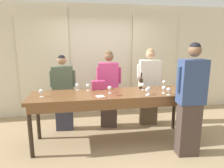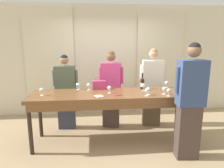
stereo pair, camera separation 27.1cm
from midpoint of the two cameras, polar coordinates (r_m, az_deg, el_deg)
The scene contains 23 objects.
ground_plane at distance 4.02m, azimuth 2.13°, elevation -15.89°, with size 18.00×18.00×0.00m, color tan.
wall_back at distance 5.26m, azimuth -0.26°, elevation 6.78°, with size 12.00×0.06×2.80m.
curtain_panel_left at distance 5.26m, azimuth -15.94°, elevation 5.71°, with size 1.22×0.03×2.69m.
curtain_panel_right at distance 5.52m, azimuth 14.81°, elevation 6.05°, with size 1.22×0.03×2.69m.
tasting_bar at distance 3.67m, azimuth 2.28°, elevation -3.91°, with size 2.97×0.81×0.96m.
wine_bottle at distance 4.01m, azimuth 10.57°, elevation 0.19°, with size 0.07×0.07×0.32m.
handbag at distance 3.95m, azimuth -1.75°, elevation -0.17°, with size 0.26×0.13×0.26m.
wine_glass_front_left at distance 3.89m, azimuth 10.93°, elevation -0.53°, with size 0.07×0.07×0.13m.
wine_glass_front_mid at distance 3.52m, azimuth 12.05°, elevation -1.91°, with size 0.07×0.07×0.13m.
wine_glass_front_right at distance 4.26m, azimuth 17.07°, elevation 0.23°, with size 0.07×0.07×0.13m.
wine_glass_center_left at distance 3.87m, azimuth -4.75°, elevation -0.42°, with size 0.07×0.07×0.13m.
wine_glass_center_mid at distance 3.61m, azimuth 18.01°, elevation -1.89°, with size 0.07×0.07×0.13m.
wine_glass_center_right at distance 3.64m, azimuth -17.49°, elevation -1.75°, with size 0.07×0.07×0.13m.
wine_glass_back_left at distance 3.60m, azimuth 12.48°, elevation -1.61°, with size 0.07×0.07×0.13m.
wine_glass_back_mid at distance 3.63m, azimuth 1.35°, elevation -1.21°, with size 0.07×0.07×0.13m.
wine_glass_back_right at distance 3.93m, azimuth -7.75°, elevation -0.29°, with size 0.07×0.07×0.13m.
wine_glass_near_host at distance 3.71m, azimuth 16.75°, elevation -1.45°, with size 0.07×0.07×0.13m.
napkin at distance 3.45m, azimuth -1.54°, elevation -3.46°, with size 0.17×0.17×0.00m.
pen at distance 3.49m, azimuth 4.18°, elevation -3.28°, with size 0.14×0.06×0.01m.
guest_olive_jacket at distance 4.37m, azimuth -11.33°, elevation -2.29°, with size 0.54×0.24×1.62m.
guest_pink_top at distance 4.37m, azimuth 1.49°, elevation -1.37°, with size 0.54×0.31×1.69m.
guest_cream_sweater at distance 4.57m, azimuth 13.05°, elevation -0.99°, with size 0.57×0.32×1.74m.
host_pouring at distance 3.41m, azimuth 23.57°, elevation -4.64°, with size 0.53×0.26×1.87m.
Camera 2 is at (-0.36, -3.54, 1.88)m, focal length 32.00 mm.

